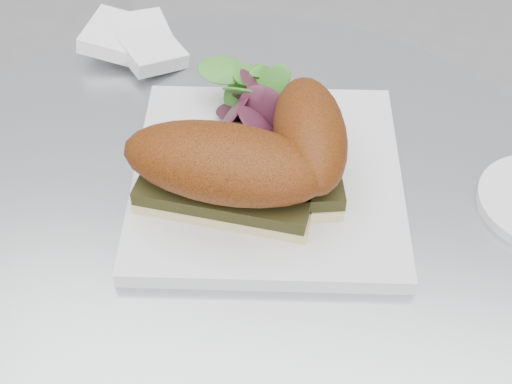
# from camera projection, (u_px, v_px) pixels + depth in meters

# --- Properties ---
(table) EXTENTS (0.70, 0.70, 0.73)m
(table) POSITION_uv_depth(u_px,v_px,m) (239.00, 364.00, 0.83)
(table) COLOR silver
(table) RESTS_ON ground
(plate) EXTENTS (0.28, 0.28, 0.02)m
(plate) POSITION_uv_depth(u_px,v_px,m) (267.00, 178.00, 0.68)
(plate) COLOR silver
(plate) RESTS_ON table
(sandwich_left) EXTENTS (0.19, 0.10, 0.08)m
(sandwich_left) POSITION_uv_depth(u_px,v_px,m) (225.00, 170.00, 0.62)
(sandwich_left) COLOR #CBB97F
(sandwich_left) RESTS_ON plate
(sandwich_right) EXTENTS (0.10, 0.16, 0.08)m
(sandwich_right) POSITION_uv_depth(u_px,v_px,m) (309.00, 141.00, 0.64)
(sandwich_right) COLOR #CBB97F
(sandwich_right) RESTS_ON plate
(salad) EXTENTS (0.12, 0.12, 0.05)m
(salad) POSITION_uv_depth(u_px,v_px,m) (257.00, 98.00, 0.71)
(salad) COLOR #448C2E
(salad) RESTS_ON plate
(napkin) EXTENTS (0.14, 0.14, 0.02)m
(napkin) POSITION_uv_depth(u_px,v_px,m) (138.00, 50.00, 0.82)
(napkin) COLOR white
(napkin) RESTS_ON table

